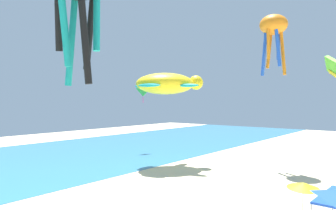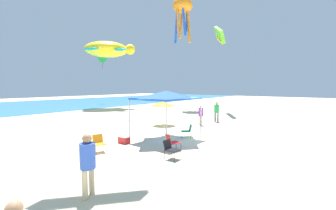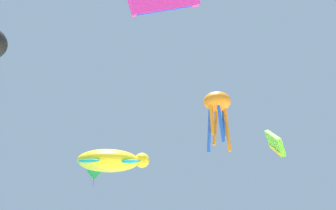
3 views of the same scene
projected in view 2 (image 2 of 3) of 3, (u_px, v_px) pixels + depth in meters
ground at (205, 139)px, 13.71m from camera, size 120.00×120.00×0.10m
ocean_strip at (6, 107)px, 33.93m from camera, size 120.00×26.26×0.02m
canopy_tent at (166, 95)px, 13.20m from camera, size 3.50×2.99×2.90m
beach_umbrella at (163, 104)px, 18.21m from camera, size 1.85×1.84×2.03m
folding_chair_right_of_tent at (188, 130)px, 13.78m from camera, size 0.80×0.81×0.82m
folding_chair_facing_ocean at (172, 141)px, 10.97m from camera, size 0.79×0.75×0.82m
folding_chair_left_of_tent at (99, 142)px, 10.85m from camera, size 0.70×0.76×0.82m
folding_chair_near_cooler at (171, 148)px, 9.78m from camera, size 0.56×0.64×0.82m
cooler_box at (124, 140)px, 12.45m from camera, size 0.42×0.62×0.40m
person_kite_handler at (217, 110)px, 19.67m from camera, size 0.43×0.47×1.81m
person_by_tent at (88, 160)px, 6.36m from camera, size 0.47×0.44×1.84m
person_beachcomber at (201, 113)px, 18.13m from camera, size 0.43×0.40×1.66m
kite_diamond_green at (102, 59)px, 41.18m from camera, size 1.90×0.75×2.88m
kite_turtle_yellow at (108, 50)px, 32.19m from camera, size 7.71×7.74×2.33m
kite_octopus_orange at (183, 8)px, 30.81m from camera, size 2.73×2.73×6.07m
kite_parafoil_lime at (219, 35)px, 26.60m from camera, size 4.56×2.90×3.04m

